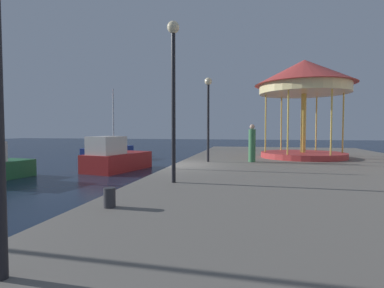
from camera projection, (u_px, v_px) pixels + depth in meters
ground_plane at (173, 182)px, 13.55m from camera, size 120.00×120.00×0.00m
quay_dock at (316, 178)px, 12.33m from camera, size 12.17×29.69×0.80m
sailboat_blue at (108, 151)px, 25.04m from camera, size 2.20×5.57×5.88m
motorboat_red at (116, 158)px, 17.25m from camera, size 2.87×4.55×2.01m
carousel at (304, 85)px, 16.64m from camera, size 5.43×5.43×5.46m
lamp_post_mid_promenade at (173, 74)px, 8.76m from camera, size 0.36×0.36×4.74m
lamp_post_far_end at (208, 104)px, 14.56m from camera, size 0.36×0.36×4.11m
bollard_north at (110, 198)px, 6.05m from camera, size 0.24×0.24×0.40m
person_mid_promenade at (252, 144)px, 14.58m from camera, size 0.34×0.34×1.84m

